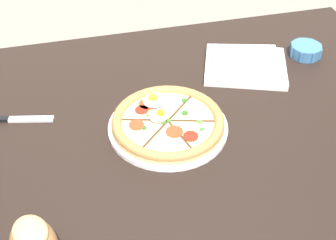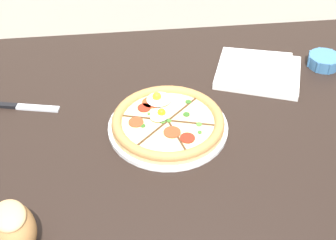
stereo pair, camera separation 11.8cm
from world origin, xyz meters
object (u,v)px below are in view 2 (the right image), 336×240
Objects in this scene: ramekin_bowl at (324,60)px; knife_main at (22,107)px; napkin_folded at (258,71)px; bread_piece_near at (13,227)px; dining_table at (190,148)px; pizza at (168,123)px.

ramekin_bowl is 0.50× the size of knife_main.
ramekin_bowl is 0.21m from napkin_folded.
bread_piece_near is at bearing -147.01° from ramekin_bowl.
dining_table is 0.50m from ramekin_bowl.
napkin_folded reaches higher than dining_table.
knife_main is (-0.68, -0.08, -0.01)m from napkin_folded.
dining_table is at bearing 39.45° from bread_piece_near.
ramekin_bowl is 0.34× the size of napkin_folded.
dining_table is 0.47m from knife_main.
napkin_folded reaches higher than knife_main.
knife_main is at bearing 95.99° from bread_piece_near.
bread_piece_near is at bearing -140.53° from napkin_folded.
bread_piece_near reaches higher than ramekin_bowl.
dining_table is 4.47× the size of pizza.
pizza is 0.36m from napkin_folded.
ramekin_bowl is 0.89m from knife_main.
dining_table is 0.32m from napkin_folded.
bread_piece_near is at bearing -71.26° from knife_main.
pizza reaches higher than ramekin_bowl.
napkin_folded is at bearing 35.21° from pizza.
napkin_folded is (0.29, 0.21, -0.00)m from pizza.
knife_main is at bearing 161.25° from pizza.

